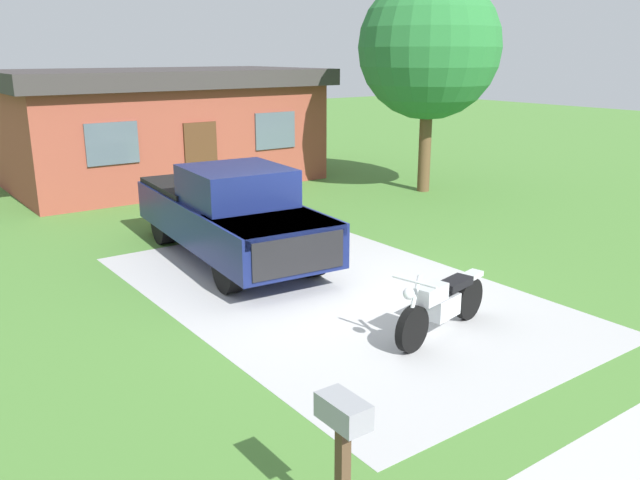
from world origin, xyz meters
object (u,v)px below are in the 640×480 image
at_px(motorcycle, 442,304).
at_px(shade_tree, 429,48).
at_px(pickup_truck, 228,211).
at_px(neighbor_house, 164,126).
at_px(mailbox, 343,429).

height_order(motorcycle, shade_tree, shade_tree).
bearing_deg(shade_tree, pickup_truck, -162.82).
bearing_deg(neighbor_house, motorcycle, -96.63).
height_order(pickup_truck, neighbor_house, neighbor_house).
relative_size(pickup_truck, shade_tree, 0.94).
xyz_separation_m(motorcycle, neighbor_house, (1.56, 13.43, 1.32)).
xyz_separation_m(motorcycle, shade_tree, (7.18, 7.59, 3.65)).
distance_m(motorcycle, shade_tree, 11.07).
bearing_deg(shade_tree, mailbox, -137.50).
height_order(mailbox, shade_tree, shade_tree).
bearing_deg(pickup_truck, neighbor_house, 74.83).
height_order(motorcycle, mailbox, mailbox).
relative_size(motorcycle, pickup_truck, 0.38).
bearing_deg(mailbox, pickup_truck, 68.24).
bearing_deg(mailbox, motorcycle, 32.68).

